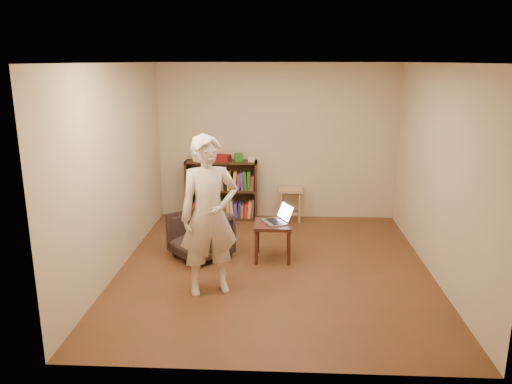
# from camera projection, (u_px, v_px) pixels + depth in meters

# --- Properties ---
(floor) EXTENTS (4.50, 4.50, 0.00)m
(floor) POSITION_uv_depth(u_px,v_px,m) (274.00, 268.00, 6.52)
(floor) COLOR #4F3619
(floor) RESTS_ON ground
(ceiling) EXTENTS (4.50, 4.50, 0.00)m
(ceiling) POSITION_uv_depth(u_px,v_px,m) (276.00, 63.00, 5.86)
(ceiling) COLOR silver
(ceiling) RESTS_ON wall_back
(wall_back) EXTENTS (4.00, 0.00, 4.00)m
(wall_back) POSITION_uv_depth(u_px,v_px,m) (277.00, 142.00, 8.36)
(wall_back) COLOR #C1B992
(wall_back) RESTS_ON floor
(wall_left) EXTENTS (0.00, 4.50, 4.50)m
(wall_left) POSITION_uv_depth(u_px,v_px,m) (117.00, 169.00, 6.29)
(wall_left) COLOR #C1B992
(wall_left) RESTS_ON floor
(wall_right) EXTENTS (0.00, 4.50, 4.50)m
(wall_right) POSITION_uv_depth(u_px,v_px,m) (439.00, 173.00, 6.09)
(wall_right) COLOR #C1B992
(wall_right) RESTS_ON floor
(bookshelf) EXTENTS (1.20, 0.30, 1.00)m
(bookshelf) POSITION_uv_depth(u_px,v_px,m) (222.00, 193.00, 8.48)
(bookshelf) COLOR black
(bookshelf) RESTS_ON floor
(box_yellow) EXTENTS (0.21, 0.16, 0.16)m
(box_yellow) POSITION_uv_depth(u_px,v_px,m) (200.00, 156.00, 8.34)
(box_yellow) COLOR yellow
(box_yellow) RESTS_ON bookshelf
(red_cloth) EXTENTS (0.33, 0.27, 0.10)m
(red_cloth) POSITION_uv_depth(u_px,v_px,m) (221.00, 158.00, 8.33)
(red_cloth) COLOR maroon
(red_cloth) RESTS_ON bookshelf
(box_green) EXTENTS (0.15, 0.15, 0.13)m
(box_green) POSITION_uv_depth(u_px,v_px,m) (238.00, 157.00, 8.31)
(box_green) COLOR #256B1C
(box_green) RESTS_ON bookshelf
(box_white) EXTENTS (0.11, 0.11, 0.08)m
(box_white) POSITION_uv_depth(u_px,v_px,m) (251.00, 159.00, 8.26)
(box_white) COLOR silver
(box_white) RESTS_ON bookshelf
(stool) EXTENTS (0.39, 0.39, 0.56)m
(stool) POSITION_uv_depth(u_px,v_px,m) (290.00, 195.00, 8.35)
(stool) COLOR tan
(stool) RESTS_ON floor
(armchair) EXTENTS (0.98, 0.98, 0.64)m
(armchair) POSITION_uv_depth(u_px,v_px,m) (200.00, 235.00, 6.80)
(armchair) COLOR #2E221F
(armchair) RESTS_ON floor
(side_table) EXTENTS (0.50, 0.50, 0.51)m
(side_table) POSITION_uv_depth(u_px,v_px,m) (273.00, 229.00, 6.72)
(side_table) COLOR black
(side_table) RESTS_ON floor
(laptop) EXTENTS (0.47, 0.47, 0.25)m
(laptop) POSITION_uv_depth(u_px,v_px,m) (278.00, 218.00, 6.74)
(laptop) COLOR #B7B7BC
(laptop) RESTS_ON side_table
(person) EXTENTS (0.79, 0.65, 1.85)m
(person) POSITION_uv_depth(u_px,v_px,m) (209.00, 216.00, 5.64)
(person) COLOR beige
(person) RESTS_ON floor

